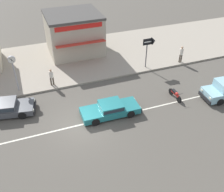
{
  "coord_description": "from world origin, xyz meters",
  "views": [
    {
      "loc": [
        -2.98,
        -14.2,
        12.78
      ],
      "look_at": [
        2.87,
        1.55,
        0.8
      ],
      "focal_mm": 42.0,
      "sensor_mm": 36.0,
      "label": 1
    }
  ],
  "objects_px": {
    "street_clock": "(13,66)",
    "sedan_teal_4": "(111,109)",
    "sedan_dark_grey_3": "(6,108)",
    "pedestrian_mid_kerb": "(181,53)",
    "pedestrian_by_shop": "(51,76)",
    "arrow_signboard": "(152,43)",
    "motorcycle_0": "(175,94)",
    "shopfront_corner_warung": "(74,33)"
  },
  "relations": [
    {
      "from": "street_clock",
      "to": "sedan_teal_4",
      "type": "bearing_deg",
      "value": -41.64
    },
    {
      "from": "sedan_teal_4",
      "to": "sedan_dark_grey_3",
      "type": "bearing_deg",
      "value": 158.68
    },
    {
      "from": "pedestrian_mid_kerb",
      "to": "pedestrian_by_shop",
      "type": "relative_size",
      "value": 1.09
    },
    {
      "from": "pedestrian_mid_kerb",
      "to": "sedan_dark_grey_3",
      "type": "bearing_deg",
      "value": -172.11
    },
    {
      "from": "arrow_signboard",
      "to": "pedestrian_by_shop",
      "type": "xyz_separation_m",
      "value": [
        -9.61,
        -0.04,
        -1.59
      ]
    },
    {
      "from": "street_clock",
      "to": "arrow_signboard",
      "type": "relative_size",
      "value": 1.09
    },
    {
      "from": "motorcycle_0",
      "to": "shopfront_corner_warung",
      "type": "distance_m",
      "value": 12.81
    },
    {
      "from": "sedan_teal_4",
      "to": "shopfront_corner_warung",
      "type": "distance_m",
      "value": 11.59
    },
    {
      "from": "sedan_dark_grey_3",
      "to": "pedestrian_by_shop",
      "type": "distance_m",
      "value": 4.76
    },
    {
      "from": "shopfront_corner_warung",
      "to": "motorcycle_0",
      "type": "bearing_deg",
      "value": -63.72
    },
    {
      "from": "pedestrian_by_shop",
      "to": "pedestrian_mid_kerb",
      "type": "bearing_deg",
      "value": -1.14
    },
    {
      "from": "pedestrian_by_shop",
      "to": "shopfront_corner_warung",
      "type": "relative_size",
      "value": 0.26
    },
    {
      "from": "sedan_teal_4",
      "to": "motorcycle_0",
      "type": "bearing_deg",
      "value": 1.0
    },
    {
      "from": "sedan_dark_grey_3",
      "to": "street_clock",
      "type": "bearing_deg",
      "value": 68.01
    },
    {
      "from": "pedestrian_mid_kerb",
      "to": "shopfront_corner_warung",
      "type": "xyz_separation_m",
      "value": [
        -9.34,
        6.24,
        1.08
      ]
    },
    {
      "from": "street_clock",
      "to": "sedan_dark_grey_3",
      "type": "bearing_deg",
      "value": -111.99
    },
    {
      "from": "arrow_signboard",
      "to": "pedestrian_by_shop",
      "type": "distance_m",
      "value": 9.74
    },
    {
      "from": "sedan_teal_4",
      "to": "motorcycle_0",
      "type": "distance_m",
      "value": 5.71
    },
    {
      "from": "arrow_signboard",
      "to": "shopfront_corner_warung",
      "type": "bearing_deg",
      "value": 135.58
    },
    {
      "from": "street_clock",
      "to": "arrow_signboard",
      "type": "bearing_deg",
      "value": -0.41
    },
    {
      "from": "pedestrian_mid_kerb",
      "to": "shopfront_corner_warung",
      "type": "height_order",
      "value": "shopfront_corner_warung"
    },
    {
      "from": "pedestrian_by_shop",
      "to": "street_clock",
      "type": "bearing_deg",
      "value": 177.4
    },
    {
      "from": "street_clock",
      "to": "pedestrian_by_shop",
      "type": "xyz_separation_m",
      "value": [
        2.86,
        -0.13,
        -1.49
      ]
    },
    {
      "from": "street_clock",
      "to": "shopfront_corner_warung",
      "type": "distance_m",
      "value": 8.68
    },
    {
      "from": "sedan_dark_grey_3",
      "to": "sedan_teal_4",
      "type": "bearing_deg",
      "value": -21.32
    },
    {
      "from": "sedan_dark_grey_3",
      "to": "pedestrian_mid_kerb",
      "type": "distance_m",
      "value": 17.01
    },
    {
      "from": "pedestrian_mid_kerb",
      "to": "motorcycle_0",
      "type": "bearing_deg",
      "value": -126.03
    },
    {
      "from": "arrow_signboard",
      "to": "pedestrian_mid_kerb",
      "type": "bearing_deg",
      "value": -5.18
    },
    {
      "from": "motorcycle_0",
      "to": "shopfront_corner_warung",
      "type": "xyz_separation_m",
      "value": [
        -5.61,
        11.37,
        1.8
      ]
    },
    {
      "from": "pedestrian_mid_kerb",
      "to": "sedan_teal_4",
      "type": "bearing_deg",
      "value": -151.01
    },
    {
      "from": "sedan_dark_grey_3",
      "to": "motorcycle_0",
      "type": "relative_size",
      "value": 2.57
    },
    {
      "from": "arrow_signboard",
      "to": "pedestrian_mid_kerb",
      "type": "relative_size",
      "value": 1.75
    },
    {
      "from": "sedan_dark_grey_3",
      "to": "arrow_signboard",
      "type": "relative_size",
      "value": 1.52
    },
    {
      "from": "sedan_teal_4",
      "to": "pedestrian_mid_kerb",
      "type": "height_order",
      "value": "pedestrian_mid_kerb"
    },
    {
      "from": "street_clock",
      "to": "pedestrian_mid_kerb",
      "type": "height_order",
      "value": "street_clock"
    },
    {
      "from": "sedan_dark_grey_3",
      "to": "pedestrian_mid_kerb",
      "type": "height_order",
      "value": "pedestrian_mid_kerb"
    },
    {
      "from": "shopfront_corner_warung",
      "to": "sedan_teal_4",
      "type": "bearing_deg",
      "value": -90.44
    },
    {
      "from": "arrow_signboard",
      "to": "pedestrian_mid_kerb",
      "type": "xyz_separation_m",
      "value": [
        3.28,
        -0.3,
        -1.5
      ]
    },
    {
      "from": "arrow_signboard",
      "to": "pedestrian_by_shop",
      "type": "relative_size",
      "value": 1.91
    },
    {
      "from": "pedestrian_by_shop",
      "to": "arrow_signboard",
      "type": "bearing_deg",
      "value": 0.24
    },
    {
      "from": "motorcycle_0",
      "to": "pedestrian_by_shop",
      "type": "distance_m",
      "value": 10.64
    },
    {
      "from": "motorcycle_0",
      "to": "arrow_signboard",
      "type": "xyz_separation_m",
      "value": [
        0.45,
        5.42,
        2.22
      ]
    }
  ]
}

